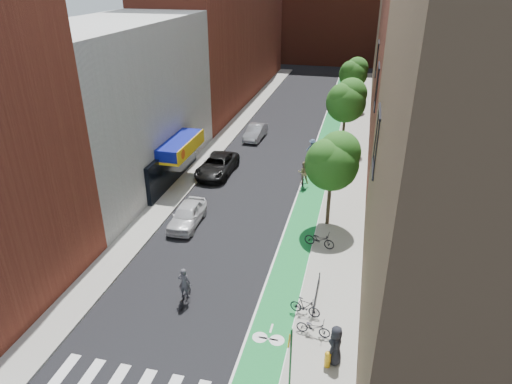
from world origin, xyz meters
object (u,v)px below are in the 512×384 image
Objects in this scene: cyclist_lane_mid at (327,163)px; fire_hydrant at (327,359)px; parked_car_black at (217,165)px; cyclist_lane_near at (303,176)px; parked_car_white at (187,215)px; parked_car_silver at (256,132)px; pedestrian at (336,345)px; cyclist_lane_far at (312,152)px; cyclist_lead at (184,291)px.

fire_hydrant is (2.07, -21.11, -0.16)m from cyclist_lane_mid.
parked_car_black is 2.74× the size of cyclist_lane_mid.
cyclist_lane_near is at bearing 101.48° from fire_hydrant.
parked_car_white is at bearing 38.41° from cyclist_lane_near.
pedestrian reaches higher than parked_car_silver.
parked_car_black is 2.65× the size of cyclist_lane_far.
cyclist_lane_near is at bearing -105.83° from cyclist_lead.
pedestrian is at bearing -44.97° from parked_car_white.
fire_hydrant is (7.41, -2.61, -0.12)m from cyclist_lead.
cyclist_lane_near is at bearing -5.80° from parked_car_black.
parked_car_silver is (1.03, 9.14, -0.05)m from parked_car_black.
parked_car_white is at bearing -71.22° from cyclist_lead.
fire_hydrant is (10.79, -18.46, -0.18)m from parked_car_black.
cyclist_lead is 8.02m from pedestrian.
parked_car_white is at bearing -84.40° from parked_car_black.
cyclist_lane_near reaches higher than parked_car_white.
pedestrian is 0.67m from fire_hydrant.
cyclist_lane_mid is (8.09, 11.03, 0.00)m from parked_car_white.
parked_car_silver is 2.10× the size of cyclist_lead.
cyclist_lead is at bearing 78.02° from cyclist_lane_far.
cyclist_lane_far is 22.95m from pedestrian.
parked_car_white is 17.52m from parked_car_silver.
parked_car_silver is at bearing -86.03° from cyclist_lead.
cyclist_lane_far is (0.00, 5.40, 0.02)m from cyclist_lane_near.
parked_car_white is 8.40m from parked_car_black.
pedestrian is at bearing -57.34° from parked_car_black.
pedestrian is at bearing 87.69° from cyclist_lane_mid.
cyclist_lane_far is at bearing -153.35° from pedestrian.
cyclist_lane_mid is at bearing 18.13° from parked_car_black.
cyclist_lane_near is 17.65m from pedestrian.
cyclist_lane_near is (6.20, -10.03, 0.20)m from parked_car_silver.
cyclist_lane_near reaches higher than cyclist_lane_far.
fire_hydrant is (3.57, -17.57, -0.33)m from cyclist_lane_near.
cyclist_lane_near is at bearing -55.51° from parked_car_silver.
cyclist_lead is at bearing 65.16° from cyclist_lane_mid.
cyclist_lane_mid is 0.97× the size of cyclist_lane_far.
parked_car_white is 2.10× the size of cyclist_lead.
cyclist_lane_near is at bearing -150.42° from pedestrian.
parked_car_white is 2.02× the size of cyclist_lane_near.
cyclist_lane_mid is at bearing 127.63° from cyclist_lane_far.
cyclist_lead is at bearing 160.58° from fire_hydrant.
pedestrian reaches higher than parked_car_black.
cyclist_lane_far is at bearing 33.20° from parked_car_black.
fire_hydrant is at bearing -21.83° from pedestrian.
cyclist_lane_near is (7.23, -0.89, 0.15)m from parked_car_black.
pedestrian is (11.07, -18.12, 0.33)m from parked_car_black.
parked_car_white is at bearing -88.51° from parked_car_silver.
fire_hydrant is at bearing -67.75° from parked_car_silver.
cyclist_lead is at bearing -76.69° from parked_car_black.
cyclist_lead is at bearing -71.72° from parked_car_white.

